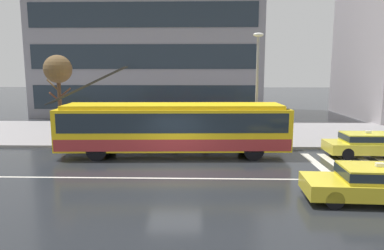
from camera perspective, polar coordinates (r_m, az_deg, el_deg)
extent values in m
plane|color=#23262A|center=(16.26, -2.85, -7.41)|extent=(160.00, 160.00, 0.00)
cube|color=gray|center=(25.52, -1.23, -1.23)|extent=(80.00, 10.00, 0.14)
cube|color=beige|center=(18.34, 19.75, -6.03)|extent=(0.44, 4.40, 0.01)
cube|color=beige|center=(18.64, 22.39, -5.94)|extent=(0.44, 4.40, 0.01)
cube|color=beige|center=(18.98, 24.95, -5.85)|extent=(0.44, 4.40, 0.01)
cube|color=beige|center=(19.35, 27.40, -5.75)|extent=(0.44, 4.40, 0.01)
cube|color=silver|center=(15.11, -3.20, -8.68)|extent=(72.00, 0.14, 0.01)
cube|color=yellow|center=(18.80, -3.02, -0.48)|extent=(12.27, 2.98, 2.17)
cube|color=yellow|center=(18.64, -3.05, 3.11)|extent=(11.53, 2.71, 0.20)
cube|color=#1E2833|center=(18.73, -3.03, 0.83)|extent=(11.78, 3.00, 1.00)
cube|color=#A72F32|center=(18.92, -3.00, -2.56)|extent=(12.15, 3.01, 0.61)
cube|color=#1E2833|center=(19.44, 15.06, 0.83)|extent=(0.21, 2.21, 1.09)
cube|color=black|center=(19.34, 14.69, 2.45)|extent=(0.23, 1.91, 0.28)
cylinder|color=black|center=(19.63, -16.54, 6.25)|extent=(4.28, 0.23, 2.04)
cylinder|color=black|center=(18.96, -17.11, 6.14)|extent=(4.28, 0.23, 2.04)
cylinder|color=black|center=(20.33, 8.89, -2.67)|extent=(1.05, 0.34, 1.04)
cylinder|color=black|center=(18.20, 10.04, -4.07)|extent=(1.05, 0.34, 1.04)
cylinder|color=black|center=(20.59, -13.79, -2.68)|extent=(1.05, 0.34, 1.04)
cylinder|color=black|center=(18.49, -15.33, -4.05)|extent=(1.05, 0.34, 1.04)
cube|color=yellow|center=(21.00, 27.14, -3.23)|extent=(4.68, 1.80, 0.55)
cube|color=yellow|center=(20.83, 26.78, -1.85)|extent=(2.53, 1.54, 0.48)
cube|color=#1E2833|center=(20.82, 26.79, -1.78)|extent=(2.57, 1.56, 0.31)
cube|color=silver|center=(20.78, 26.84, -1.01)|extent=(0.28, 0.16, 0.12)
cylinder|color=black|center=(21.14, 22.41, -3.39)|extent=(0.62, 0.20, 0.62)
cylinder|color=black|center=(19.71, 24.05, -4.35)|extent=(0.62, 0.20, 0.62)
cube|color=gold|center=(13.95, 27.37, -9.03)|extent=(4.77, 2.06, 0.55)
cube|color=gold|center=(13.89, 28.24, -6.97)|extent=(2.60, 1.70, 0.48)
cube|color=#1E2833|center=(13.88, 28.25, -6.87)|extent=(2.65, 1.72, 0.31)
cube|color=silver|center=(13.81, 28.34, -5.73)|extent=(0.29, 0.17, 0.12)
cylinder|color=black|center=(12.76, 22.23, -11.27)|extent=(0.63, 0.23, 0.62)
cylinder|color=black|center=(14.23, 20.22, -9.06)|extent=(0.63, 0.23, 0.62)
cylinder|color=navy|center=(22.66, -2.45, -1.27)|extent=(0.14, 0.14, 0.84)
cylinder|color=navy|center=(22.70, -2.84, -1.25)|extent=(0.14, 0.14, 0.84)
cylinder|color=navy|center=(22.57, -2.66, 0.49)|extent=(0.41, 0.41, 0.56)
sphere|color=tan|center=(22.51, -2.67, 1.48)|extent=(0.23, 0.23, 0.23)
cone|color=red|center=(22.50, -2.97, 2.23)|extent=(1.46, 1.46, 0.28)
cylinder|color=#333333|center=(22.57, -2.96, 0.94)|extent=(0.02, 0.02, 0.74)
cylinder|color=black|center=(21.68, -12.70, -1.99)|extent=(0.14, 0.14, 0.82)
cylinder|color=black|center=(21.52, -12.64, -2.06)|extent=(0.14, 0.14, 0.82)
cylinder|color=maroon|center=(21.48, -12.74, -0.14)|extent=(0.47, 0.47, 0.62)
sphere|color=pink|center=(21.42, -12.78, 0.98)|extent=(0.22, 0.22, 0.22)
cone|color=red|center=(21.50, -12.85, 1.79)|extent=(1.23, 1.23, 0.25)
cylinder|color=#333333|center=(21.57, -12.80, 0.44)|extent=(0.02, 0.02, 0.77)
cylinder|color=navy|center=(21.15, 2.38, -2.00)|extent=(0.14, 0.14, 0.85)
cylinder|color=navy|center=(21.15, 1.95, -2.00)|extent=(0.14, 0.14, 0.85)
cylinder|color=#271F27|center=(21.02, 2.18, -0.02)|extent=(0.37, 0.37, 0.63)
sphere|color=tan|center=(20.96, 2.18, 1.12)|extent=(0.21, 0.21, 0.21)
cone|color=black|center=(20.93, 2.52, 1.90)|extent=(1.09, 1.09, 0.25)
cylinder|color=#333333|center=(20.99, 2.51, 0.50)|extent=(0.02, 0.02, 0.77)
cylinder|color=black|center=(21.61, -7.03, -1.75)|extent=(0.14, 0.14, 0.90)
cylinder|color=black|center=(21.76, -6.88, -1.68)|extent=(0.14, 0.14, 0.90)
cylinder|color=navy|center=(21.56, -6.99, 0.20)|extent=(0.43, 0.43, 0.57)
sphere|color=#E28583|center=(21.51, -7.01, 1.24)|extent=(0.22, 0.22, 0.22)
cone|color=#DA296F|center=(21.58, -6.91, 2.04)|extent=(1.25, 1.25, 0.26)
cylinder|color=#333333|center=(21.65, -6.88, 0.72)|extent=(0.02, 0.02, 0.74)
cylinder|color=gray|center=(20.83, 10.53, 5.28)|extent=(0.16, 0.16, 6.32)
ellipsoid|color=silver|center=(20.89, 10.80, 14.28)|extent=(0.60, 0.32, 0.24)
cylinder|color=brown|center=(23.50, -20.72, 2.30)|extent=(0.24, 0.24, 3.91)
cylinder|color=brown|center=(22.94, -21.50, 4.29)|extent=(0.25, 1.16, 0.69)
cylinder|color=#503D23|center=(23.95, -21.75, 6.02)|extent=(1.16, 0.90, 0.78)
cylinder|color=brown|center=(22.98, -20.07, 4.93)|extent=(1.01, 0.67, 0.70)
sphere|color=brown|center=(23.37, -21.06, 8.53)|extent=(1.73, 1.73, 1.73)
cube|color=gray|center=(38.95, -6.80, 18.74)|extent=(22.38, 10.63, 22.50)
cube|color=#1E2833|center=(33.18, -7.84, 4.51)|extent=(21.04, 0.06, 2.25)
cube|color=#1E2833|center=(33.11, -7.98, 11.00)|extent=(21.04, 0.06, 2.25)
cube|color=#1E2833|center=(33.46, -8.13, 17.42)|extent=(21.04, 0.06, 2.25)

